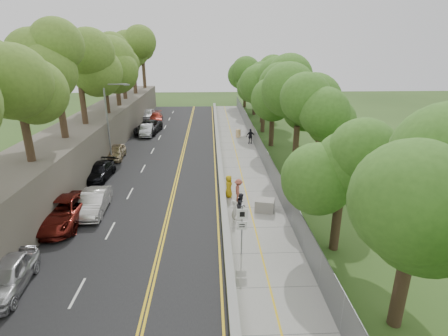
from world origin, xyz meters
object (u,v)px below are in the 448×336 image
(signpost, at_px, (242,224))
(person_far, at_px, (250,136))
(car_0, at_px, (7,276))
(car_2, at_px, (62,212))
(streetlight, at_px, (110,118))
(car_1, at_px, (94,202))
(concrete_block, at_px, (265,205))
(painter_0, at_px, (229,186))
(construction_barrel, at_px, (238,133))

(signpost, height_order, person_far, signpost)
(car_0, xyz_separation_m, car_2, (0.00, 6.81, 0.06))
(streetlight, bearing_deg, car_1, -82.59)
(concrete_block, bearing_deg, painter_0, 133.01)
(person_far, bearing_deg, concrete_block, 79.60)
(concrete_block, height_order, car_1, car_1)
(streetlight, bearing_deg, signpost, -55.92)
(car_1, distance_m, car_2, 2.24)
(painter_0, bearing_deg, person_far, -6.71)
(streetlight, xyz_separation_m, car_0, (-0.14, -19.62, -3.82))
(streetlight, height_order, construction_barrel, streetlight)
(car_1, distance_m, person_far, 22.08)
(person_far, bearing_deg, car_1, 46.06)
(construction_barrel, height_order, car_1, car_1)
(signpost, distance_m, concrete_block, 5.99)
(car_2, bearing_deg, construction_barrel, 58.25)
(streetlight, relative_size, car_2, 1.33)
(signpost, bearing_deg, car_1, 150.15)
(concrete_block, height_order, car_2, car_2)
(car_0, distance_m, car_1, 8.52)
(construction_barrel, xyz_separation_m, person_far, (1.20, -3.33, 0.42))
(painter_0, distance_m, person_far, 15.83)
(painter_0, bearing_deg, signpost, -171.98)
(car_2, distance_m, painter_0, 11.98)
(car_0, height_order, painter_0, painter_0)
(car_0, bearing_deg, streetlight, 84.69)
(streetlight, xyz_separation_m, signpost, (11.51, -17.02, -2.68))
(signpost, bearing_deg, car_0, -167.40)
(signpost, distance_m, construction_barrel, 26.91)
(car_1, xyz_separation_m, person_far, (13.20, 17.70, 0.17))
(car_2, bearing_deg, car_0, -90.72)
(construction_barrel, relative_size, car_1, 0.22)
(painter_0, height_order, person_far, person_far)
(signpost, bearing_deg, construction_barrel, 85.84)
(concrete_block, bearing_deg, streetlight, 139.62)
(signpost, xyz_separation_m, concrete_block, (2.15, 5.40, -1.47))
(signpost, relative_size, car_1, 0.66)
(concrete_block, xyz_separation_m, person_far, (1.00, 18.07, 0.48))
(signpost, xyz_separation_m, painter_0, (-0.30, 8.02, -1.02))
(signpost, height_order, car_2, signpost)
(streetlight, distance_m, signpost, 20.72)
(signpost, height_order, car_0, signpost)
(car_0, relative_size, car_2, 0.76)
(car_1, xyz_separation_m, painter_0, (9.75, 2.26, 0.13))
(signpost, xyz_separation_m, car_1, (-10.05, 5.77, -1.15))
(construction_barrel, bearing_deg, painter_0, -96.83)
(streetlight, distance_m, car_0, 19.99)
(streetlight, distance_m, car_2, 13.35)
(construction_barrel, bearing_deg, streetlight, -143.97)
(person_far, bearing_deg, construction_barrel, -77.44)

